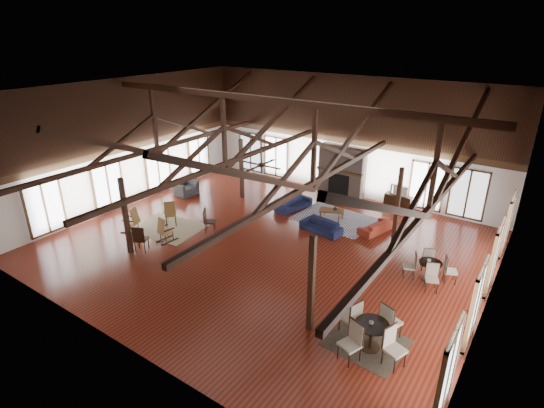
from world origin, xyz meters
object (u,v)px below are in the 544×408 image
Objects in this scene: sofa_navy_front at (321,226)px; armchair at (185,188)px; sofa_navy_left at (294,203)px; sofa_orange at (375,227)px; cafe_table_far at (430,268)px; tv_console at (398,201)px; cafe_table_near at (371,331)px; coffee_table at (332,211)px.

armchair is (-7.90, -0.15, 0.10)m from sofa_navy_front.
sofa_navy_front is 1.62× the size of armchair.
sofa_navy_left is 1.14× the size of sofa_orange.
sofa_orange is 0.92× the size of cafe_table_far.
tv_console is (-3.06, 5.63, -0.15)m from cafe_table_far.
sofa_orange is 7.31m from cafe_table_near.
coffee_table is 0.96× the size of tv_console.
armchair is 12.78m from cafe_table_far.
armchair is 0.62× the size of cafe_table_far.
tv_console reaches higher than sofa_navy_left.
cafe_table_near reaches higher than coffee_table.
cafe_table_far is 1.42× the size of tv_console.
sofa_navy_front is 7.91m from armchair.
coffee_table is 7.81m from armchair.
coffee_table is at bearing 152.64° from cafe_table_far.
armchair is at bearing -66.87° from sofa_orange.
armchair reaches higher than sofa_orange.
armchair is (-7.63, -1.65, 0.00)m from coffee_table.
cafe_table_far reaches higher than tv_console.
sofa_orange reaches higher than coffee_table.
cafe_table_near is at bearing -74.80° from tv_console.
cafe_table_far is at bearing -98.42° from sofa_navy_left.
sofa_orange is 3.17m from tv_console.
sofa_navy_front is 1.00× the size of cafe_table_far.
sofa_navy_left is at bearing 134.24° from cafe_table_near.
sofa_navy_front is at bearing -111.05° from sofa_navy_left.
sofa_orange is 1.30× the size of tv_console.
cafe_table_near reaches higher than tv_console.
coffee_table is at bearing -77.61° from sofa_navy_left.
tv_console is (-2.71, 9.99, -0.23)m from cafe_table_near.
sofa_navy_front is 2.31m from sofa_orange.
cafe_table_near is at bearing -109.03° from armchair.
cafe_table_near reaches higher than sofa_navy_left.
tv_console is at bearing 118.50° from cafe_table_far.
sofa_navy_left is 7.61m from cafe_table_far.
sofa_navy_left is 1.69× the size of armchair.
sofa_orange is at bearing 110.84° from cafe_table_near.
sofa_navy_front is 1.48× the size of coffee_table.
sofa_orange is 2.18m from coffee_table.
sofa_navy_left is 1.55× the size of coffee_table.
cafe_table_near is at bearing -77.11° from coffee_table.
sofa_navy_left is 5.83m from armchair.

